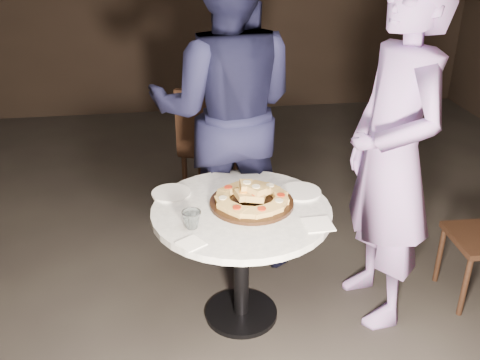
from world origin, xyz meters
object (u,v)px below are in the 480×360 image
object	(u,v)px
water_glass	(192,220)
diner_teal	(392,158)
serving_board	(252,203)
diner_navy	(226,111)
table	(241,230)
chair_far	(213,141)
focaccia_pile	(252,196)

from	to	relation	value
water_glass	diner_teal	distance (m)	1.02
water_glass	serving_board	bearing A→B (deg)	30.15
diner_navy	table	bearing A→B (deg)	99.80
table	serving_board	xyz separation A→B (m)	(0.06, 0.03, 0.13)
serving_board	chair_far	world-z (taller)	chair_far
water_glass	focaccia_pile	bearing A→B (deg)	30.16
chair_far	water_glass	bearing A→B (deg)	101.65
focaccia_pile	diner_teal	xyz separation A→B (m)	(0.69, -0.05, 0.19)
table	chair_far	distance (m)	1.22
water_glass	chair_far	xyz separation A→B (m)	(0.22, 1.37, -0.17)
table	diner_teal	bearing A→B (deg)	-1.28
serving_board	diner_teal	xyz separation A→B (m)	(0.69, -0.05, 0.22)
serving_board	water_glass	size ratio (longest dim) A/B	4.67
diner_navy	diner_teal	world-z (taller)	diner_navy
chair_far	table	bearing A→B (deg)	112.35
table	diner_navy	xyz separation A→B (m)	(0.00, 0.68, 0.40)
focaccia_pile	diner_navy	bearing A→B (deg)	94.49
table	water_glass	distance (m)	0.34
serving_board	focaccia_pile	bearing A→B (deg)	80.01
table	water_glass	world-z (taller)	water_glass
chair_far	diner_teal	size ratio (longest dim) A/B	0.52
table	focaccia_pile	bearing A→B (deg)	27.77
serving_board	diner_teal	world-z (taller)	diner_teal
table	diner_teal	world-z (taller)	diner_teal
diner_teal	serving_board	bearing A→B (deg)	-98.83
diner_teal	chair_far	bearing A→B (deg)	-152.88
focaccia_pile	chair_far	world-z (taller)	chair_far
diner_teal	table	bearing A→B (deg)	-96.31
chair_far	diner_teal	world-z (taller)	diner_teal
serving_board	diner_navy	world-z (taller)	diner_navy
serving_board	diner_navy	distance (m)	0.70
table	focaccia_pile	distance (m)	0.18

